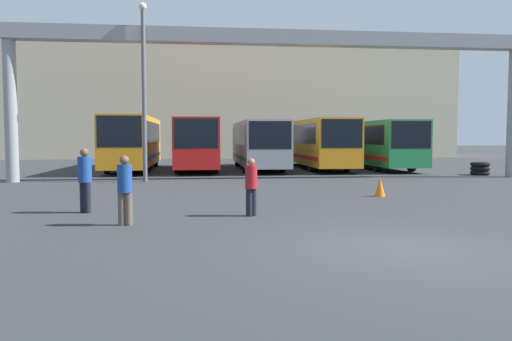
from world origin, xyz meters
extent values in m
plane|color=#2D3033|center=(0.00, 0.00, 0.00)|extent=(200.00, 200.00, 0.00)
cube|color=beige|center=(0.00, 44.63, 5.61)|extent=(44.23, 12.00, 11.23)
cylinder|color=gray|center=(-12.60, 15.51, 3.32)|extent=(0.60, 0.60, 6.65)
cube|color=gray|center=(0.00, 15.51, 7.00)|extent=(25.80, 0.80, 0.70)
cube|color=orange|center=(-8.00, 23.52, 1.85)|extent=(2.53, 11.58, 3.00)
cube|color=black|center=(-8.00, 17.75, 2.41)|extent=(2.32, 0.06, 1.68)
cube|color=black|center=(-8.00, 23.52, 2.41)|extent=(2.56, 9.84, 1.26)
cube|color=#1966B2|center=(-8.00, 23.52, 0.89)|extent=(2.56, 11.00, 0.24)
cylinder|color=black|center=(-9.10, 20.28, 0.48)|extent=(0.28, 0.96, 0.96)
cylinder|color=black|center=(-6.90, 20.28, 0.48)|extent=(0.28, 0.96, 0.96)
cylinder|color=black|center=(-9.10, 26.76, 0.48)|extent=(0.28, 0.96, 0.96)
cylinder|color=black|center=(-6.90, 26.76, 0.48)|extent=(0.28, 0.96, 0.96)
cube|color=red|center=(-4.00, 22.76, 1.78)|extent=(2.57, 10.05, 2.86)
cube|color=black|center=(-4.00, 17.75, 2.31)|extent=(2.36, 0.06, 1.60)
cube|color=black|center=(-4.00, 22.76, 2.31)|extent=(2.60, 8.54, 1.20)
cube|color=red|center=(-4.00, 22.76, 0.86)|extent=(2.60, 9.55, 0.24)
cylinder|color=black|center=(-5.12, 19.94, 0.53)|extent=(0.28, 1.07, 1.07)
cylinder|color=black|center=(-2.88, 19.94, 0.53)|extent=(0.28, 1.07, 1.07)
cylinder|color=black|center=(-5.12, 25.57, 0.53)|extent=(0.28, 1.07, 1.07)
cylinder|color=black|center=(-2.88, 25.57, 0.53)|extent=(0.28, 1.07, 1.07)
cube|color=#999EA5|center=(0.00, 23.37, 1.72)|extent=(2.54, 11.28, 2.73)
cube|color=black|center=(0.00, 17.75, 2.22)|extent=(2.34, 0.06, 1.53)
cube|color=black|center=(0.00, 23.37, 2.22)|extent=(2.57, 9.59, 1.15)
cube|color=#268C4C|center=(0.00, 23.37, 0.84)|extent=(2.57, 10.72, 0.24)
cylinder|color=black|center=(-1.11, 20.21, 0.53)|extent=(0.28, 1.06, 1.06)
cylinder|color=black|center=(1.11, 20.21, 0.53)|extent=(0.28, 1.06, 1.06)
cylinder|color=black|center=(-1.11, 26.53, 0.53)|extent=(0.28, 1.06, 1.06)
cylinder|color=black|center=(1.11, 26.53, 0.53)|extent=(0.28, 1.06, 1.06)
cube|color=orange|center=(4.00, 23.81, 1.78)|extent=(2.54, 12.16, 2.86)
cube|color=black|center=(4.00, 17.75, 2.31)|extent=(2.34, 0.06, 1.60)
cube|color=black|center=(4.00, 23.81, 2.31)|extent=(2.57, 10.34, 1.20)
cube|color=red|center=(4.00, 23.81, 0.86)|extent=(2.57, 11.55, 0.24)
cylinder|color=black|center=(2.89, 20.41, 0.45)|extent=(0.28, 0.90, 0.90)
cylinder|color=black|center=(5.11, 20.41, 0.45)|extent=(0.28, 0.90, 0.90)
cylinder|color=black|center=(2.89, 27.22, 0.45)|extent=(0.28, 0.90, 0.90)
cylinder|color=black|center=(5.11, 27.22, 0.45)|extent=(0.28, 0.90, 0.90)
cube|color=#268C4C|center=(8.00, 23.14, 1.73)|extent=(2.54, 10.81, 2.77)
cube|color=black|center=(8.00, 17.75, 2.24)|extent=(2.33, 0.06, 1.55)
cube|color=black|center=(8.00, 23.14, 2.24)|extent=(2.57, 9.19, 1.16)
cube|color=red|center=(8.00, 23.14, 0.85)|extent=(2.57, 10.27, 0.24)
cylinder|color=black|center=(6.89, 20.11, 0.50)|extent=(0.28, 1.00, 1.00)
cylinder|color=black|center=(9.11, 20.11, 0.50)|extent=(0.28, 1.00, 1.00)
cylinder|color=black|center=(6.89, 26.17, 0.50)|extent=(0.28, 1.00, 1.00)
cylinder|color=black|center=(9.11, 26.17, 0.50)|extent=(0.28, 1.00, 1.00)
cylinder|color=black|center=(-2.55, 4.20, 0.37)|extent=(0.17, 0.17, 0.75)
cylinder|color=black|center=(-2.43, 4.29, 0.37)|extent=(0.17, 0.17, 0.75)
cylinder|color=#A5191E|center=(-2.49, 4.24, 1.06)|extent=(0.33, 0.33, 0.62)
sphere|color=#8C6647|center=(-2.49, 4.24, 1.47)|extent=(0.20, 0.20, 0.20)
cylinder|color=black|center=(-7.15, 5.43, 0.43)|extent=(0.20, 0.20, 0.87)
cylinder|color=black|center=(-7.03, 5.31, 0.43)|extent=(0.20, 0.20, 0.87)
cylinder|color=navy|center=(-7.09, 5.37, 1.23)|extent=(0.38, 0.38, 0.72)
sphere|color=brown|center=(-7.09, 5.37, 1.71)|extent=(0.23, 0.23, 0.23)
cylinder|color=brown|center=(-5.76, 3.20, 0.40)|extent=(0.18, 0.18, 0.81)
cylinder|color=brown|center=(-5.60, 3.19, 0.40)|extent=(0.18, 0.18, 0.81)
cylinder|color=navy|center=(-5.68, 3.20, 1.14)|extent=(0.35, 0.35, 0.67)
sphere|color=brown|center=(-5.68, 3.20, 1.59)|extent=(0.22, 0.22, 0.22)
cone|color=orange|center=(2.59, 8.11, 0.34)|extent=(0.38, 0.38, 0.68)
torus|color=black|center=(11.70, 16.97, 0.12)|extent=(1.04, 1.04, 0.24)
torus|color=black|center=(11.70, 16.97, 0.36)|extent=(1.04, 1.04, 0.24)
torus|color=black|center=(11.70, 16.97, 0.60)|extent=(1.04, 1.04, 0.24)
cylinder|color=#595B60|center=(-6.40, 14.91, 4.01)|extent=(0.20, 0.20, 8.02)
sphere|color=beige|center=(-6.40, 14.91, 8.17)|extent=(0.36, 0.36, 0.36)
camera|label=1|loc=(-3.92, -9.10, 2.16)|focal=35.00mm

